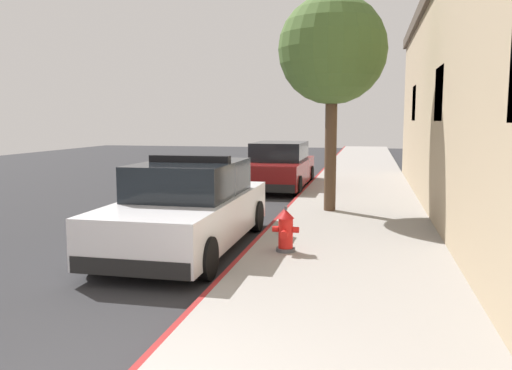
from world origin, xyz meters
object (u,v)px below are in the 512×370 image
(police_cruiser, at_px, (189,208))
(street_tree, at_px, (332,51))
(parked_car_silver_ahead, at_px, (279,167))
(fire_hydrant, at_px, (286,231))

(police_cruiser, relative_size, street_tree, 0.96)
(police_cruiser, xyz_separation_m, parked_car_silver_ahead, (0.18, 8.50, -0.00))
(police_cruiser, bearing_deg, parked_car_silver_ahead, 88.79)
(fire_hydrant, xyz_separation_m, street_tree, (0.41, 4.14, 3.41))
(parked_car_silver_ahead, distance_m, street_tree, 6.08)
(street_tree, bearing_deg, parked_car_silver_ahead, 113.30)
(parked_car_silver_ahead, xyz_separation_m, fire_hydrant, (1.64, -8.91, -0.25))
(parked_car_silver_ahead, relative_size, fire_hydrant, 6.37)
(fire_hydrant, bearing_deg, street_tree, 84.30)
(police_cruiser, distance_m, fire_hydrant, 1.88)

